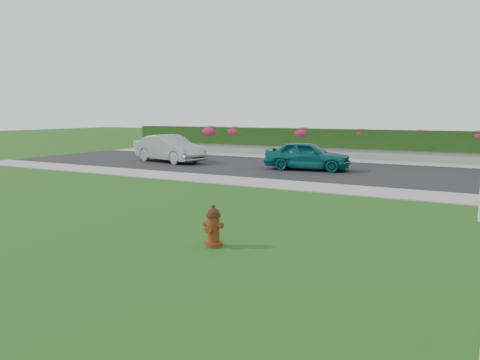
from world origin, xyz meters
The scene contains 15 objects.
ground centered at (0.00, 0.00, 0.00)m, with size 120.00×120.00×0.00m, color black.
street_far centered at (-5.00, 14.00, 0.02)m, with size 26.00×8.00×0.04m, color black.
sidewalk_far centered at (-6.00, 9.00, 0.02)m, with size 24.00×2.00×0.04m, color gray.
sidewalk_beyond centered at (-1.00, 19.00, 0.02)m, with size 34.00×2.00×0.04m, color gray.
retaining_wall centered at (-1.00, 20.50, 0.30)m, with size 34.00×0.40×0.60m, color gray.
hedge centered at (-1.00, 20.60, 1.15)m, with size 32.00×0.90×1.10m, color black.
fire_hydrant centered at (1.18, 0.96, 0.40)m, with size 0.42×0.40×0.84m.
sedan_teal centered at (-1.60, 13.60, 0.70)m, with size 1.57×3.90×1.33m, color #0C585D.
sedan_silver centered at (-9.34, 13.38, 0.76)m, with size 1.52×4.36×1.44m, color #9CA0A4.
flower_clump_a centered at (-11.19, 20.50, 1.39)m, with size 1.55×1.00×0.78m, color #C0205F.
flower_clump_b centered at (-9.31, 20.50, 1.43)m, with size 1.36×0.87×0.68m, color #C0205F.
flower_clump_c centered at (-4.51, 20.50, 1.42)m, with size 1.41×0.91×0.71m, color #C0205F.
flower_clump_d centered at (-0.95, 20.50, 1.47)m, with size 1.14×0.73×0.57m, color #C0205F.
flower_clump_e centered at (2.29, 20.50, 1.50)m, with size 1.01×0.65×0.51m, color #C0205F.
flower_clump_f centered at (5.20, 20.50, 1.47)m, with size 1.18×0.76×0.59m, color #C0205F.
Camera 1 is at (6.01, -6.72, 2.63)m, focal length 35.00 mm.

